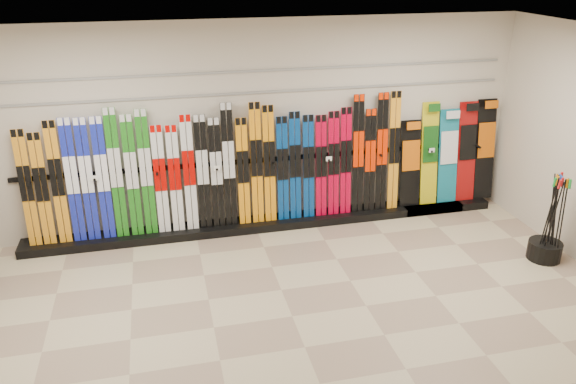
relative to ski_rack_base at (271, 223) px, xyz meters
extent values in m
plane|color=gray|center=(-0.22, -2.28, -0.06)|extent=(8.00, 8.00, 0.00)
plane|color=beige|center=(-0.22, 0.22, 1.44)|extent=(8.00, 0.00, 8.00)
plane|color=silver|center=(-0.22, -2.28, 2.94)|extent=(8.00, 8.00, 0.00)
cube|color=black|center=(0.00, 0.00, 0.00)|extent=(8.00, 0.40, 0.12)
cube|color=orange|center=(-3.28, 0.02, 0.86)|extent=(0.17, 0.16, 1.60)
cube|color=orange|center=(-3.09, 0.02, 0.83)|extent=(0.17, 0.15, 1.55)
cube|color=orange|center=(-2.89, 0.02, 0.91)|extent=(0.17, 0.16, 1.69)
cube|color=#1622A8|center=(-2.70, 0.03, 0.92)|extent=(0.17, 0.17, 1.72)
cube|color=#1622A8|center=(-2.51, 0.03, 0.91)|extent=(0.17, 0.17, 1.71)
cube|color=#1622A8|center=(-2.31, 0.03, 0.91)|extent=(0.17, 0.17, 1.71)
cube|color=#1C7017|center=(-2.13, 0.03, 0.97)|extent=(0.17, 0.18, 1.82)
cube|color=#1C7017|center=(-1.92, 0.03, 0.92)|extent=(0.17, 0.17, 1.71)
cube|color=#1C7017|center=(-1.73, 0.03, 0.94)|extent=(0.17, 0.17, 1.77)
cube|color=silver|center=(-1.55, 0.02, 0.83)|extent=(0.17, 0.15, 1.54)
cube|color=silver|center=(-1.35, 0.02, 0.82)|extent=(0.17, 0.15, 1.53)
cube|color=silver|center=(-1.15, 0.02, 0.89)|extent=(0.17, 0.16, 1.66)
cube|color=black|center=(-0.96, 0.02, 0.88)|extent=(0.17, 0.16, 1.65)
cube|color=black|center=(-0.77, 0.02, 0.86)|extent=(0.17, 0.16, 1.59)
cube|color=black|center=(-0.59, 0.03, 0.95)|extent=(0.17, 0.17, 1.79)
cube|color=orange|center=(-0.39, 0.02, 0.84)|extent=(0.17, 0.15, 1.57)
cube|color=orange|center=(-0.19, 0.03, 0.95)|extent=(0.17, 0.17, 1.77)
cube|color=orange|center=(0.00, 0.03, 0.92)|extent=(0.17, 0.17, 1.72)
cube|color=navy|center=(0.19, 0.02, 0.83)|extent=(0.17, 0.15, 1.55)
cube|color=navy|center=(0.38, 0.02, 0.86)|extent=(0.17, 0.16, 1.61)
cube|color=navy|center=(0.58, 0.02, 0.83)|extent=(0.17, 0.15, 1.55)
cube|color=#BE0023|center=(0.78, 0.02, 0.83)|extent=(0.17, 0.15, 1.53)
cube|color=#BE0023|center=(0.97, 0.02, 0.85)|extent=(0.17, 0.15, 1.58)
cube|color=#BE0023|center=(1.16, 0.02, 0.87)|extent=(0.17, 0.16, 1.62)
cube|color=black|center=(1.35, 0.03, 0.96)|extent=(0.17, 0.17, 1.80)
cube|color=black|center=(1.54, 0.02, 0.85)|extent=(0.17, 0.15, 1.58)
cube|color=black|center=(1.73, 0.03, 0.96)|extent=(0.17, 0.17, 1.80)
cube|color=orange|center=(1.92, 0.03, 0.97)|extent=(0.17, 0.18, 1.81)
cube|color=black|center=(2.23, 0.06, 0.73)|extent=(0.32, 0.21, 1.34)
cube|color=gold|center=(2.54, 0.08, 0.86)|extent=(0.27, 0.25, 1.60)
cube|color=#14728C|center=(2.87, 0.07, 0.79)|extent=(0.32, 0.23, 1.47)
cube|color=#990C0C|center=(3.19, 0.08, 0.84)|extent=(0.31, 0.24, 1.57)
cube|color=black|center=(3.51, 0.08, 0.85)|extent=(0.32, 0.24, 1.59)
cylinder|color=black|center=(3.38, -1.79, 0.07)|extent=(0.44, 0.44, 0.25)
cylinder|color=black|center=(3.37, -1.87, 0.55)|extent=(0.14, 0.04, 1.18)
cylinder|color=black|center=(3.34, -1.81, 0.55)|extent=(0.10, 0.05, 1.18)
cylinder|color=black|center=(3.40, -1.78, 0.55)|extent=(0.04, 0.04, 1.18)
cylinder|color=black|center=(3.28, -1.85, 0.55)|extent=(0.06, 0.09, 1.18)
cylinder|color=black|center=(3.49, -1.69, 0.55)|extent=(0.14, 0.16, 1.17)
cylinder|color=black|center=(3.38, -1.75, 0.55)|extent=(0.02, 0.02, 1.18)
cylinder|color=black|center=(3.41, -1.75, 0.55)|extent=(0.09, 0.09, 1.18)
cylinder|color=black|center=(3.42, -1.94, 0.55)|extent=(0.02, 0.10, 1.18)
cylinder|color=black|center=(3.29, -1.92, 0.55)|extent=(0.02, 0.15, 1.18)
cylinder|color=black|center=(3.40, -1.91, 0.55)|extent=(0.08, 0.02, 1.18)
cylinder|color=black|center=(3.38, -1.84, 0.55)|extent=(0.07, 0.08, 1.18)
cube|color=gray|center=(-0.22, 0.20, 1.94)|extent=(7.60, 0.02, 0.03)
cube|color=gray|center=(-0.22, 0.20, 2.24)|extent=(7.60, 0.02, 0.03)
camera|label=1|loc=(-1.50, -7.41, 3.75)|focal=35.00mm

